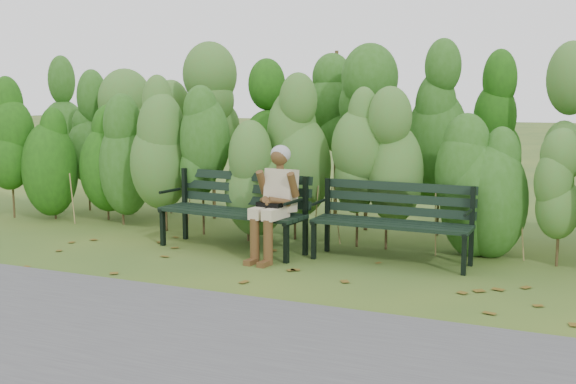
% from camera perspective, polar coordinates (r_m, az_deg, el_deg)
% --- Properties ---
extents(ground, '(80.00, 80.00, 0.00)m').
position_cam_1_polar(ground, '(6.84, -1.15, -6.62)').
color(ground, '#305320').
extents(footpath, '(60.00, 2.50, 0.01)m').
position_cam_1_polar(footpath, '(5.01, -11.76, -12.37)').
color(footpath, '#474749').
rests_on(footpath, ground).
extents(hedge_band, '(11.04, 1.67, 2.42)m').
position_cam_1_polar(hedge_band, '(8.36, 4.07, 4.81)').
color(hedge_band, '#47381E').
rests_on(hedge_band, ground).
extents(leaf_litter, '(6.02, 2.21, 0.01)m').
position_cam_1_polar(leaf_litter, '(6.67, -2.14, -6.99)').
color(leaf_litter, brown).
rests_on(leaf_litter, ground).
extents(bench_left, '(1.81, 0.78, 0.88)m').
position_cam_1_polar(bench_left, '(7.70, -4.41, -1.05)').
color(bench_left, black).
rests_on(bench_left, ground).
extents(bench_right, '(1.68, 0.59, 0.83)m').
position_cam_1_polar(bench_right, '(7.20, 8.93, -1.97)').
color(bench_right, black).
rests_on(bench_right, ground).
extents(seated_woman, '(0.49, 0.71, 1.22)m').
position_cam_1_polar(seated_woman, '(7.19, -1.11, -0.24)').
color(seated_woman, '#BDB095').
rests_on(seated_woman, ground).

